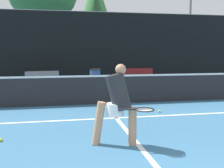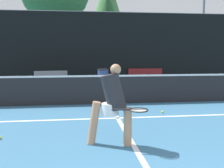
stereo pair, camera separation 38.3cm
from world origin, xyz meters
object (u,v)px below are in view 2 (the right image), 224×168
Objects in this scene: courtside_bench at (51,80)px; parked_car at (136,70)px; player_practicing at (113,102)px; trash_bin at (103,80)px.

parked_car reaches higher than courtside_bench.
trash_bin is (0.45, 6.77, -0.32)m from player_practicing.
courtside_bench is 0.32× the size of parked_car.
player_practicing is 1.02× the size of courtside_bench.
player_practicing is 6.79m from trash_bin.
parked_car is (4.51, 3.40, 0.15)m from courtside_bench.
player_practicing reaches higher than trash_bin.
courtside_bench is at bearing -143.04° from parked_car.
player_practicing is at bearing -93.77° from trash_bin.
player_practicing is 10.72m from parked_car.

